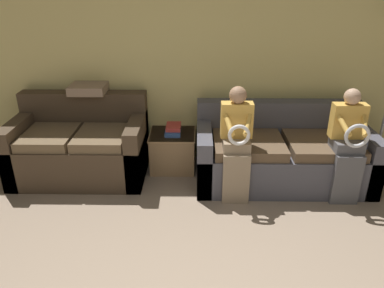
{
  "coord_description": "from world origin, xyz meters",
  "views": [
    {
      "loc": [
        0.04,
        -1.4,
        2.21
      ],
      "look_at": [
        0.0,
        1.82,
        0.74
      ],
      "focal_mm": 35.0,
      "sensor_mm": 36.0,
      "label": 1
    }
  ],
  "objects_px": {
    "child_left_seated": "(237,140)",
    "side_shelf": "(173,150)",
    "couch_side": "(81,148)",
    "child_right_seated": "(348,142)",
    "book_stack": "(173,129)",
    "throw_pillow": "(89,88)",
    "couch_main": "(281,154)"
  },
  "relations": [
    {
      "from": "child_left_seated",
      "to": "book_stack",
      "type": "bearing_deg",
      "value": 136.41
    },
    {
      "from": "side_shelf",
      "to": "couch_main",
      "type": "bearing_deg",
      "value": -11.77
    },
    {
      "from": "couch_side",
      "to": "book_stack",
      "type": "relative_size",
      "value": 5.26
    },
    {
      "from": "child_right_seated",
      "to": "book_stack",
      "type": "height_order",
      "value": "child_right_seated"
    },
    {
      "from": "child_right_seated",
      "to": "book_stack",
      "type": "xyz_separation_m",
      "value": [
        -1.83,
        0.66,
        -0.14
      ]
    },
    {
      "from": "child_right_seated",
      "to": "couch_main",
      "type": "bearing_deg",
      "value": 145.64
    },
    {
      "from": "couch_side",
      "to": "throw_pillow",
      "type": "distance_m",
      "value": 0.71
    },
    {
      "from": "couch_side",
      "to": "throw_pillow",
      "type": "bearing_deg",
      "value": 74.36
    },
    {
      "from": "book_stack",
      "to": "throw_pillow",
      "type": "height_order",
      "value": "throw_pillow"
    },
    {
      "from": "side_shelf",
      "to": "book_stack",
      "type": "relative_size",
      "value": 1.92
    },
    {
      "from": "side_shelf",
      "to": "throw_pillow",
      "type": "bearing_deg",
      "value": 172.21
    },
    {
      "from": "child_right_seated",
      "to": "throw_pillow",
      "type": "height_order",
      "value": "child_right_seated"
    },
    {
      "from": "couch_main",
      "to": "couch_side",
      "type": "height_order",
      "value": "couch_side"
    },
    {
      "from": "couch_main",
      "to": "child_right_seated",
      "type": "height_order",
      "value": "child_right_seated"
    },
    {
      "from": "couch_main",
      "to": "book_stack",
      "type": "height_order",
      "value": "couch_main"
    },
    {
      "from": "couch_main",
      "to": "throw_pillow",
      "type": "distance_m",
      "value": 2.38
    },
    {
      "from": "couch_side",
      "to": "side_shelf",
      "type": "xyz_separation_m",
      "value": [
        1.07,
        0.17,
        -0.11
      ]
    },
    {
      "from": "side_shelf",
      "to": "book_stack",
      "type": "bearing_deg",
      "value": 45.03
    },
    {
      "from": "couch_side",
      "to": "child_right_seated",
      "type": "height_order",
      "value": "child_right_seated"
    },
    {
      "from": "couch_side",
      "to": "child_right_seated",
      "type": "bearing_deg",
      "value": -9.33
    },
    {
      "from": "couch_side",
      "to": "book_stack",
      "type": "height_order",
      "value": "couch_side"
    },
    {
      "from": "child_left_seated",
      "to": "child_right_seated",
      "type": "relative_size",
      "value": 1.02
    },
    {
      "from": "couch_main",
      "to": "child_left_seated",
      "type": "distance_m",
      "value": 0.77
    },
    {
      "from": "child_right_seated",
      "to": "side_shelf",
      "type": "relative_size",
      "value": 2.15
    },
    {
      "from": "book_stack",
      "to": "child_right_seated",
      "type": "bearing_deg",
      "value": -19.93
    },
    {
      "from": "child_right_seated",
      "to": "side_shelf",
      "type": "xyz_separation_m",
      "value": [
        -1.84,
        0.65,
        -0.41
      ]
    },
    {
      "from": "couch_side",
      "to": "side_shelf",
      "type": "relative_size",
      "value": 2.74
    },
    {
      "from": "child_left_seated",
      "to": "book_stack",
      "type": "distance_m",
      "value": 0.97
    },
    {
      "from": "child_left_seated",
      "to": "side_shelf",
      "type": "distance_m",
      "value": 1.04
    },
    {
      "from": "child_left_seated",
      "to": "side_shelf",
      "type": "bearing_deg",
      "value": 137.24
    },
    {
      "from": "side_shelf",
      "to": "throw_pillow",
      "type": "xyz_separation_m",
      "value": [
        -0.99,
        0.13,
        0.74
      ]
    },
    {
      "from": "child_left_seated",
      "to": "child_right_seated",
      "type": "bearing_deg",
      "value": -0.23
    }
  ]
}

